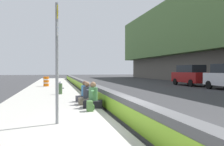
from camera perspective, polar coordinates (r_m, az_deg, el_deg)
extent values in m
plane|color=#353538|center=(7.53, 4.89, -12.64)|extent=(160.00, 160.00, 0.00)
cube|color=#A8A59E|center=(7.16, -16.21, -12.81)|extent=(80.00, 4.40, 0.14)
cube|color=#545456|center=(7.45, 4.90, -9.46)|extent=(76.00, 0.44, 0.85)
cube|color=#8CC62D|center=(7.39, 3.21, -9.88)|extent=(74.48, 0.01, 0.54)
cylinder|color=gray|center=(7.25, -13.07, 2.27)|extent=(0.09, 0.09, 3.60)
cube|color=yellow|center=(7.44, -12.94, 13.90)|extent=(0.44, 0.02, 0.36)
cube|color=black|center=(7.44, -12.83, 13.90)|extent=(0.30, 0.01, 0.10)
cube|color=white|center=(7.34, -12.93, 10.10)|extent=(0.44, 0.02, 0.36)
cube|color=#1956AD|center=(7.34, -12.82, 10.10)|extent=(0.30, 0.01, 0.10)
cylinder|color=#47663D|center=(16.09, -12.26, -3.71)|extent=(0.24, 0.24, 0.72)
cone|color=gray|center=(16.06, -12.26, -2.14)|extent=(0.26, 0.26, 0.16)
cylinder|color=gray|center=(16.09, -11.65, -3.57)|extent=(0.10, 0.12, 0.10)
cylinder|color=gray|center=(16.09, -12.87, -3.58)|extent=(0.10, 0.12, 0.10)
cube|color=black|center=(10.28, -4.54, -7.40)|extent=(0.84, 0.92, 0.30)
cylinder|color=#4C8951|center=(10.23, -4.54, -5.03)|extent=(0.38, 0.38, 0.56)
sphere|color=#8E6647|center=(10.20, -4.55, -2.79)|extent=(0.25, 0.25, 0.25)
cylinder|color=#4C8951|center=(10.44, -4.45, -5.22)|extent=(0.31, 0.20, 0.49)
cylinder|color=#4C8951|center=(10.03, -4.64, -5.47)|extent=(0.31, 0.20, 0.49)
cube|color=#706651|center=(11.23, -6.00, -6.75)|extent=(0.64, 0.76, 0.28)
cylinder|color=#333842|center=(11.18, -6.01, -4.67)|extent=(0.36, 0.36, 0.53)
sphere|color=#8E6647|center=(11.15, -6.01, -2.70)|extent=(0.24, 0.24, 0.24)
cylinder|color=#333842|center=(11.38, -6.14, -4.84)|extent=(0.27, 0.13, 0.47)
cylinder|color=#333842|center=(10.99, -5.87, -5.04)|extent=(0.27, 0.13, 0.47)
cube|color=#424247|center=(12.28, -6.54, -6.10)|extent=(0.84, 0.92, 0.28)
cylinder|color=#427FB7|center=(12.23, -6.54, -4.21)|extent=(0.36, 0.36, 0.53)
sphere|color=brown|center=(12.21, -6.54, -2.41)|extent=(0.24, 0.24, 0.24)
cylinder|color=#427FB7|center=(12.42, -6.93, -4.38)|extent=(0.30, 0.21, 0.47)
cylinder|color=#427FB7|center=(12.06, -6.13, -4.53)|extent=(0.30, 0.21, 0.47)
cube|color=#4C7A3D|center=(9.36, -5.36, -7.88)|extent=(0.32, 0.22, 0.40)
cube|color=#4C7A3D|center=(9.39, -4.50, -8.23)|extent=(0.22, 0.06, 0.20)
cylinder|color=orange|center=(24.13, -15.50, -1.96)|extent=(0.52, 0.52, 0.95)
cylinder|color=white|center=(24.12, -15.50, -1.51)|extent=(0.54, 0.54, 0.10)
cylinder|color=white|center=(24.13, -15.50, -2.30)|extent=(0.54, 0.54, 0.10)
cylinder|color=black|center=(23.40, 22.22, -2.65)|extent=(0.76, 0.22, 0.76)
cube|color=maroon|center=(27.66, 18.21, -0.98)|extent=(4.86, 2.09, 1.10)
cube|color=black|center=(27.57, 18.34, 0.99)|extent=(3.16, 1.84, 0.80)
cylinder|color=black|center=(28.49, 14.95, -2.02)|extent=(0.77, 0.25, 0.76)
cylinder|color=black|center=(29.47, 18.04, -1.94)|extent=(0.77, 0.25, 0.76)
cylinder|color=black|center=(25.90, 18.40, -2.31)|extent=(0.77, 0.25, 0.76)
cylinder|color=black|center=(26.97, 21.65, -2.21)|extent=(0.77, 0.25, 0.76)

